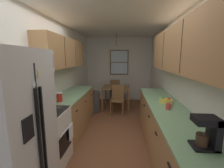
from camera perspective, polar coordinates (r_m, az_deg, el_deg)
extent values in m
plane|color=brown|center=(4.02, 0.85, -15.75)|extent=(12.00, 12.00, 0.00)
cube|color=white|center=(3.98, -18.91, 2.66)|extent=(0.10, 9.00, 2.55)
cube|color=white|center=(3.81, 21.61, 2.21)|extent=(0.10, 9.00, 2.55)
cube|color=white|center=(6.29, 2.53, 5.62)|extent=(4.40, 0.10, 2.55)
cube|color=white|center=(3.73, 0.96, 23.09)|extent=(4.40, 9.00, 0.08)
cube|color=silver|center=(2.02, -34.04, -15.87)|extent=(0.67, 0.81, 1.83)
cube|color=black|center=(1.86, -25.18, -19.16)|extent=(0.01, 0.01, 1.65)
cube|color=black|center=(1.82, -25.43, -19.79)|extent=(0.02, 0.02, 1.17)
cube|color=black|center=(1.88, -24.16, -18.70)|extent=(0.02, 0.02, 1.17)
cube|color=black|center=(1.62, -28.96, -14.51)|extent=(0.01, 0.15, 0.22)
cube|color=beige|center=(1.71, -25.78, 3.42)|extent=(0.01, 0.05, 0.07)
cube|color=white|center=(1.63, -27.30, 0.07)|extent=(0.01, 0.04, 0.05)
cube|color=white|center=(2.79, -23.42, -18.47)|extent=(0.62, 0.65, 0.90)
cube|color=black|center=(2.68, -17.03, -20.03)|extent=(0.01, 0.45, 0.30)
cube|color=silver|center=(2.57, -16.74, -16.04)|extent=(0.02, 0.52, 0.02)
cube|color=black|center=(2.61, -24.11, -9.49)|extent=(0.59, 0.61, 0.02)
cube|color=white|center=(2.73, -29.45, -7.11)|extent=(0.06, 0.65, 0.20)
cylinder|color=#2D2D2D|center=(2.56, -28.47, -9.84)|extent=(0.15, 0.15, 0.01)
cylinder|color=#2D2D2D|center=(2.79, -25.27, -8.02)|extent=(0.15, 0.15, 0.01)
cylinder|color=#2D2D2D|center=(2.42, -22.82, -10.51)|extent=(0.15, 0.15, 0.01)
cylinder|color=#2D2D2D|center=(2.66, -19.99, -8.49)|extent=(0.15, 0.15, 0.01)
cube|color=white|center=(2.54, -27.72, 7.33)|extent=(0.38, 0.59, 0.35)
cube|color=black|center=(2.39, -24.51, 7.48)|extent=(0.01, 0.35, 0.22)
cube|color=#2D2D33|center=(2.62, -21.75, 7.79)|extent=(0.01, 0.12, 0.22)
cube|color=#A87A4C|center=(3.90, -14.34, -9.95)|extent=(0.60, 1.97, 0.87)
cube|color=#7AA87A|center=(3.78, -14.63, -3.51)|extent=(0.63, 1.99, 0.03)
cube|color=black|center=(3.13, -13.01, -9.72)|extent=(0.02, 0.10, 0.01)
cube|color=black|center=(3.73, -9.96, -6.43)|extent=(0.02, 0.10, 0.01)
cube|color=black|center=(4.35, -7.78, -4.04)|extent=(0.02, 0.10, 0.01)
cube|color=#A87A4C|center=(3.68, -17.64, 11.08)|extent=(0.32, 2.07, 0.65)
cube|color=#2D2319|center=(3.31, -17.25, 11.30)|extent=(0.01, 0.01, 0.60)
cube|color=#2D2319|center=(3.95, -13.51, 11.15)|extent=(0.01, 0.01, 0.60)
cube|color=#A87A4C|center=(3.03, 19.54, -16.20)|extent=(0.60, 3.18, 0.87)
cube|color=#7AA87A|center=(2.86, 20.06, -8.05)|extent=(0.63, 3.20, 0.03)
cube|color=black|center=(1.76, 20.73, -26.83)|extent=(0.02, 0.10, 0.01)
cube|color=black|center=(2.29, 16.21, -17.48)|extent=(0.02, 0.10, 0.01)
cube|color=black|center=(2.86, 13.67, -11.69)|extent=(0.02, 0.10, 0.01)
cube|color=black|center=(3.45, 12.05, -7.84)|extent=(0.02, 0.10, 0.01)
cube|color=black|center=(4.06, 10.93, -5.13)|extent=(0.02, 0.10, 0.01)
cube|color=#A87A4C|center=(2.73, 24.48, 11.91)|extent=(0.32, 2.88, 0.75)
cube|color=#2D2319|center=(2.23, 24.59, 12.58)|extent=(0.01, 0.01, 0.69)
cube|color=#2D2319|center=(3.14, 18.67, 11.88)|extent=(0.01, 0.01, 0.69)
cube|color=brown|center=(5.31, 1.57, -1.13)|extent=(0.91, 0.85, 0.03)
cube|color=brown|center=(5.05, -3.59, -6.04)|extent=(0.06, 0.06, 0.71)
cube|color=brown|center=(5.00, 6.23, -6.24)|extent=(0.06, 0.06, 0.71)
cube|color=brown|center=(5.81, -2.46, -3.92)|extent=(0.06, 0.06, 0.71)
cube|color=brown|center=(5.77, 6.04, -4.07)|extent=(0.06, 0.06, 0.71)
cube|color=brown|center=(4.68, 1.99, -6.10)|extent=(0.43, 0.43, 0.04)
cube|color=brown|center=(4.80, 2.26, -2.93)|extent=(0.37, 0.06, 0.45)
cylinder|color=brown|center=(4.57, 4.00, -9.63)|extent=(0.04, 0.04, 0.43)
cylinder|color=brown|center=(4.61, -0.58, -9.42)|extent=(0.04, 0.04, 0.43)
cylinder|color=brown|center=(4.91, 4.36, -8.23)|extent=(0.04, 0.04, 0.43)
cylinder|color=brown|center=(4.95, 0.11, -8.05)|extent=(0.04, 0.04, 0.43)
cube|color=brown|center=(6.06, 1.25, -2.43)|extent=(0.41, 0.41, 0.04)
cube|color=brown|center=(5.84, 1.11, -0.64)|extent=(0.37, 0.04, 0.45)
cylinder|color=brown|center=(6.31, -0.28, -4.12)|extent=(0.04, 0.04, 0.43)
cylinder|color=brown|center=(6.28, 3.04, -4.20)|extent=(0.04, 0.04, 0.43)
cylinder|color=brown|center=(5.95, -0.66, -4.96)|extent=(0.04, 0.04, 0.43)
cylinder|color=brown|center=(5.93, 2.85, -5.05)|extent=(0.04, 0.04, 0.43)
cylinder|color=black|center=(5.25, 1.65, 16.39)|extent=(0.01, 0.01, 0.43)
cone|color=beige|center=(5.22, 1.64, 13.50)|extent=(0.29, 0.29, 0.10)
sphere|color=white|center=(5.23, 1.64, 13.72)|extent=(0.06, 0.06, 0.06)
cube|color=brown|center=(6.20, 2.70, 8.11)|extent=(0.75, 0.04, 0.99)
cube|color=silver|center=(6.19, 2.70, 8.11)|extent=(0.67, 0.01, 0.91)
cube|color=brown|center=(6.19, 2.70, 8.11)|extent=(0.67, 0.02, 0.03)
cylinder|color=#3F3F42|center=(4.94, -6.49, -6.63)|extent=(0.32, 0.32, 0.68)
cylinder|color=red|center=(3.09, -19.17, -4.82)|extent=(0.11, 0.11, 0.16)
cylinder|color=white|center=(3.07, -19.26, -3.20)|extent=(0.11, 0.11, 0.02)
cube|color=white|center=(2.76, -15.13, -17.09)|extent=(0.02, 0.16, 0.24)
cube|color=black|center=(1.77, 31.14, -19.40)|extent=(0.22, 0.18, 0.02)
cube|color=black|center=(1.74, 34.00, -14.98)|extent=(0.06, 0.18, 0.30)
cube|color=black|center=(1.66, 31.95, -11.45)|extent=(0.22, 0.18, 0.06)
cylinder|color=#331E14|center=(1.73, 30.73, -17.53)|extent=(0.11, 0.11, 0.11)
cylinder|color=#BF3F33|center=(2.67, 20.42, -7.86)|extent=(0.08, 0.08, 0.10)
torus|color=#BF3F33|center=(2.69, 21.49, -7.73)|extent=(0.05, 0.01, 0.05)
cylinder|color=#E5D14C|center=(3.07, 19.61, -5.96)|extent=(0.25, 0.25, 0.06)
cylinder|color=black|center=(3.06, 19.63, -5.69)|extent=(0.20, 0.20, 0.03)
sphere|color=red|center=(3.08, 20.65, -5.34)|extent=(0.06, 0.06, 0.06)
sphere|color=green|center=(3.09, 18.78, -5.17)|extent=(0.06, 0.06, 0.06)
sphere|color=yellow|center=(3.01, 19.43, -5.62)|extent=(0.06, 0.06, 0.06)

